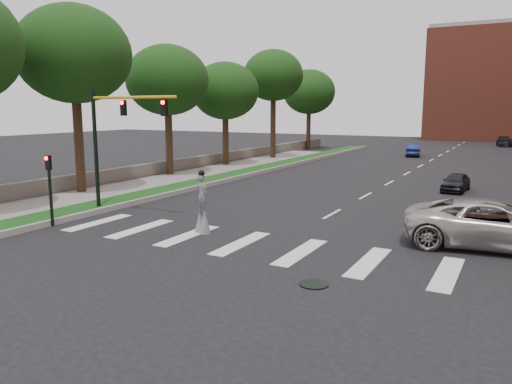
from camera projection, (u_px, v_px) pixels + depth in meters
name	position (u px, v px, depth m)	size (l,w,h in m)	color
ground_plane	(258.00, 254.00, 18.27)	(160.00, 160.00, 0.00)	black
grass_median	(249.00, 172.00, 40.99)	(2.00, 60.00, 0.25)	#123F12
median_curb	(260.00, 172.00, 40.50)	(0.20, 60.00, 0.28)	#969791
sidewalk_left	(138.00, 186.00, 33.71)	(4.00, 60.00, 0.18)	slate
stone_wall	(207.00, 161.00, 45.22)	(0.50, 56.00, 1.10)	#5D584F
manhole	(314.00, 284.00, 15.13)	(0.90, 0.90, 0.04)	black
traffic_signal	(113.00, 131.00, 24.75)	(5.30, 0.23, 6.20)	black
secondary_signal	(50.00, 184.00, 22.32)	(0.25, 0.21, 3.23)	black
stilt_performer	(202.00, 209.00, 21.27)	(0.82, 0.64, 2.72)	#301F13
suv_crossing	(495.00, 224.00, 18.98)	(3.06, 6.63, 1.84)	#AEACA5
car_near	(456.00, 182.00, 32.04)	(1.41, 3.49, 1.19)	black
car_mid	(413.00, 150.00, 55.35)	(1.45, 4.15, 1.37)	navy
car_far	(505.00, 142.00, 69.55)	(1.87, 4.61, 1.34)	black
tree_1	(74.00, 55.00, 29.63)	(6.83, 6.83, 11.36)	#301F13
tree_2	(167.00, 81.00, 37.97)	(6.29, 6.29, 10.07)	#301F13
tree_3	(225.00, 91.00, 44.79)	(6.06, 6.06, 9.39)	#301F13
tree_4	(273.00, 76.00, 50.82)	(6.12, 6.12, 11.18)	#301F13
tree_5	(309.00, 92.00, 63.65)	(6.65, 6.65, 10.15)	#301F13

